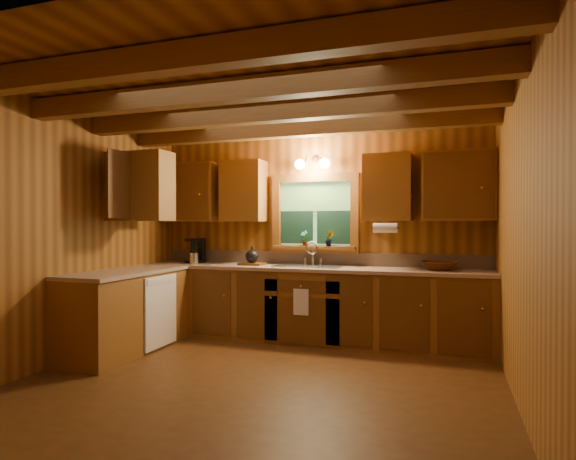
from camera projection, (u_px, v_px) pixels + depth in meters
The scene contains 20 objects.
room at pixel (259, 236), 4.21m from camera, with size 4.20×4.20×4.20m.
ceiling_beams at pixel (259, 102), 4.20m from camera, with size 4.20×2.54×0.18m.
base_cabinets at pixel (261, 307), 5.59m from camera, with size 4.20×2.22×0.86m.
countertop at pixel (263, 269), 5.59m from camera, with size 4.20×2.24×0.04m.
backsplash at pixel (315, 258), 6.00m from camera, with size 4.20×0.02×0.16m, color #9F816A.
dishwasher_panel at pixel (161, 311), 5.33m from camera, with size 0.02×0.60×0.80m, color white.
upper_cabinets at pixel (260, 189), 5.73m from camera, with size 4.19×1.77×0.78m.
window at pixel (315, 215), 5.98m from camera, with size 1.12×0.08×1.00m.
window_sill at pixel (314, 248), 5.94m from camera, with size 1.06×0.14×0.04m, color brown.
wall_sconce at pixel (312, 164), 5.86m from camera, with size 0.45×0.21×0.17m.
paper_towel_roll at pixel (385, 228), 5.37m from camera, with size 0.11×0.11×0.27m, color white.
dish_towel at pixel (301, 302), 5.42m from camera, with size 0.18×0.01×0.30m, color white.
sink at pixel (309, 270), 5.73m from camera, with size 0.82×0.48×0.43m.
coffee_maker at pixel (197, 251), 6.33m from camera, with size 0.18×0.24×0.33m.
utensil_crock at pixel (194, 258), 6.13m from camera, with size 0.11×0.11×0.32m.
cutting_board at pixel (252, 264), 5.94m from camera, with size 0.30×0.22×0.03m, color #543112.
teakettle at pixel (252, 256), 5.94m from camera, with size 0.17×0.17×0.21m.
wicker_basket at pixel (439, 266), 5.26m from camera, with size 0.40×0.40×0.10m, color #48230C.
potted_plant_left at pixel (304, 238), 5.96m from camera, with size 0.10×0.07×0.20m, color #543112.
potted_plant_right at pixel (329, 238), 5.83m from camera, with size 0.11×0.09×0.19m, color #543112.
Camera 1 is at (1.58, -3.91, 1.40)m, focal length 29.56 mm.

